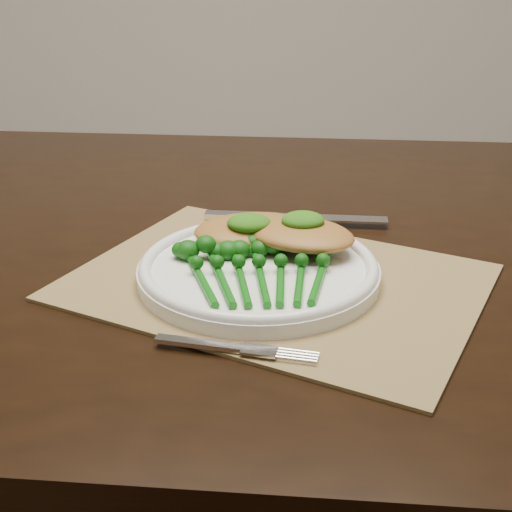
{
  "coord_description": "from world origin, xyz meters",
  "views": [
    {
      "loc": [
        -0.14,
        -0.89,
        1.08
      ],
      "look_at": [
        -0.14,
        -0.22,
        0.78
      ],
      "focal_mm": 50.0,
      "sensor_mm": 36.0,
      "label": 1
    }
  ],
  "objects_px": {
    "dinner_plate": "(259,269)",
    "chicken_fillet_left": "(251,230)",
    "broccolini_bundle": "(261,276)",
    "dining_table": "(246,471)",
    "placemat": "(276,282)"
  },
  "relations": [
    {
      "from": "dinner_plate",
      "to": "chicken_fillet_left",
      "type": "distance_m",
      "value": 0.07
    },
    {
      "from": "chicken_fillet_left",
      "to": "broccolini_bundle",
      "type": "distance_m",
      "value": 0.1
    },
    {
      "from": "dining_table",
      "to": "dinner_plate",
      "type": "height_order",
      "value": "dinner_plate"
    },
    {
      "from": "dining_table",
      "to": "placemat",
      "type": "bearing_deg",
      "value": -71.58
    },
    {
      "from": "chicken_fillet_left",
      "to": "broccolini_bundle",
      "type": "bearing_deg",
      "value": -96.95
    },
    {
      "from": "placemat",
      "to": "dinner_plate",
      "type": "relative_size",
      "value": 1.62
    },
    {
      "from": "dining_table",
      "to": "dinner_plate",
      "type": "distance_m",
      "value": 0.41
    },
    {
      "from": "dinner_plate",
      "to": "chicken_fillet_left",
      "type": "relative_size",
      "value": 1.95
    },
    {
      "from": "dinner_plate",
      "to": "chicken_fillet_left",
      "type": "height_order",
      "value": "chicken_fillet_left"
    },
    {
      "from": "dining_table",
      "to": "chicken_fillet_left",
      "type": "height_order",
      "value": "chicken_fillet_left"
    },
    {
      "from": "chicken_fillet_left",
      "to": "broccolini_bundle",
      "type": "xyz_separation_m",
      "value": [
        0.01,
        -0.1,
        -0.01
      ]
    },
    {
      "from": "placemat",
      "to": "chicken_fillet_left",
      "type": "distance_m",
      "value": 0.08
    },
    {
      "from": "broccolini_bundle",
      "to": "dinner_plate",
      "type": "bearing_deg",
      "value": 90.78
    },
    {
      "from": "dinner_plate",
      "to": "dining_table",
      "type": "bearing_deg",
      "value": 96.06
    },
    {
      "from": "chicken_fillet_left",
      "to": "broccolini_bundle",
      "type": "height_order",
      "value": "chicken_fillet_left"
    }
  ]
}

